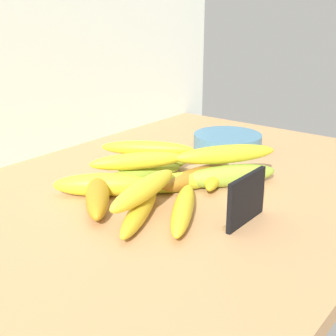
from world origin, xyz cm
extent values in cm
cube|color=tan|center=(0.00, 0.00, 1.50)|extent=(110.00, 76.00, 3.00)
cube|color=silver|center=(0.00, 39.00, 35.00)|extent=(130.00, 2.00, 70.00)
cube|color=black|center=(-5.54, -18.16, 7.20)|extent=(11.00, 0.80, 8.40)
cube|color=olive|center=(-5.54, -17.36, 3.30)|extent=(9.90, 1.20, 0.60)
cylinder|color=teal|center=(27.58, 5.28, 5.03)|extent=(16.69, 16.69, 4.06)
ellipsoid|color=#99B42E|center=(3.69, 9.15, 4.87)|extent=(15.91, 11.16, 3.73)
ellipsoid|color=gold|center=(-1.24, -1.41, 4.87)|extent=(17.76, 13.33, 3.74)
ellipsoid|color=#A06B1F|center=(3.18, -2.82, 4.97)|extent=(18.92, 8.02, 3.93)
ellipsoid|color=#98B835|center=(-2.74, 7.51, 4.71)|extent=(19.41, 9.78, 3.41)
ellipsoid|color=gold|center=(-15.64, -3.80, 4.61)|extent=(19.23, 11.52, 3.22)
ellipsoid|color=gold|center=(8.27, -3.91, 4.71)|extent=(19.49, 10.86, 3.42)
ellipsoid|color=#8CAE35|center=(6.86, -7.39, 5.15)|extent=(19.07, 15.31, 4.31)
ellipsoid|color=#AF7E19|center=(-15.94, 5.92, 5.10)|extent=(16.71, 16.72, 4.19)
ellipsoid|color=yellow|center=(-11.99, 8.70, 5.19)|extent=(15.15, 17.11, 4.38)
ellipsoid|color=yellow|center=(-10.61, -9.08, 4.71)|extent=(19.36, 13.22, 3.41)
ellipsoid|color=yellow|center=(-3.85, 7.03, 8.10)|extent=(17.08, 14.25, 3.38)
ellipsoid|color=yellow|center=(-14.23, -3.58, 8.00)|extent=(19.82, 6.83, 3.57)
ellipsoid|color=gold|center=(7.74, -6.04, 9.15)|extent=(18.93, 15.58, 3.69)
ellipsoid|color=yellow|center=(3.14, 10.40, 8.34)|extent=(13.06, 18.69, 3.22)
camera|label=1|loc=(-68.92, -51.34, 37.46)|focal=50.02mm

